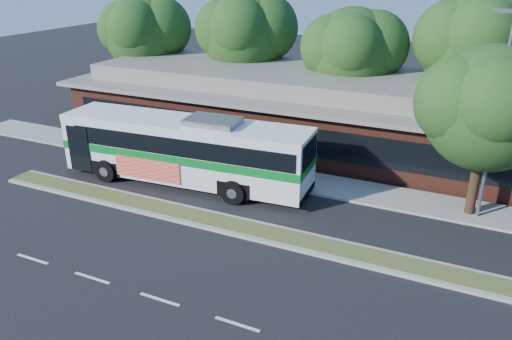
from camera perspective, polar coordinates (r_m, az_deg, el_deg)
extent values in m
plane|color=black|center=(21.57, -3.25, -7.24)|extent=(120.00, 120.00, 0.00)
cube|color=#4C5122|center=(22.00, -2.51, -6.37)|extent=(26.00, 1.10, 0.15)
cube|color=gray|center=(26.74, 3.20, -0.89)|extent=(44.00, 2.60, 0.12)
cube|color=black|center=(39.25, -19.91, 5.47)|extent=(14.00, 12.00, 0.01)
cube|color=#55261A|center=(32.07, 7.71, 5.94)|extent=(32.00, 10.00, 3.20)
cube|color=slate|center=(31.62, 7.87, 8.92)|extent=(33.20, 11.20, 0.24)
cube|color=slate|center=(31.48, 7.93, 10.04)|extent=(30.00, 8.00, 1.00)
cube|color=black|center=(27.50, 4.50, 3.43)|extent=(30.00, 0.06, 1.60)
cylinder|color=slate|center=(23.26, 25.62, 4.85)|extent=(0.16, 0.16, 9.00)
cube|color=slate|center=(22.46, 26.57, 15.97)|extent=(0.90, 0.18, 0.14)
cylinder|color=black|center=(40.46, -12.27, 9.73)|extent=(0.44, 0.44, 3.99)
sphere|color=#123714|center=(39.82, -12.73, 14.96)|extent=(5.80, 5.80, 5.80)
sphere|color=#123714|center=(39.34, -10.82, 15.70)|extent=(4.52, 4.52, 4.52)
cylinder|color=black|center=(37.14, -1.25, 9.26)|extent=(0.44, 0.44, 4.20)
sphere|color=#123714|center=(36.43, -1.31, 15.23)|extent=(6.00, 6.00, 6.00)
sphere|color=#123714|center=(36.21, 1.01, 15.96)|extent=(4.68, 4.68, 4.68)
cylinder|color=black|center=(33.59, 10.42, 7.05)|extent=(0.44, 0.44, 3.78)
sphere|color=#123714|center=(32.82, 10.87, 13.06)|extent=(5.60, 5.60, 5.60)
sphere|color=#123714|center=(32.88, 13.30, 13.67)|extent=(4.37, 4.37, 4.37)
cylinder|color=black|center=(33.52, 22.58, 6.20)|extent=(0.44, 0.44, 4.41)
sphere|color=#123714|center=(32.72, 23.67, 13.02)|extent=(6.20, 6.20, 6.20)
sphere|color=#123714|center=(33.10, 26.30, 13.56)|extent=(4.84, 4.84, 4.84)
cube|color=silver|center=(25.83, -8.11, 2.38)|extent=(13.25, 3.63, 3.01)
cube|color=black|center=(25.47, -7.54, 3.56)|extent=(12.21, 3.62, 0.90)
cube|color=silver|center=(25.39, -8.28, 5.29)|extent=(13.27, 3.66, 0.28)
cube|color=#046E20|center=(25.86, -8.10, 2.19)|extent=(13.32, 3.70, 0.41)
cube|color=black|center=(29.37, -19.48, 4.54)|extent=(0.23, 2.45, 1.87)
cube|color=black|center=(23.23, 6.14, 1.99)|extent=(0.21, 2.28, 1.20)
cube|color=#DE414F|center=(25.69, -12.32, 0.07)|extent=(3.71, 0.30, 1.09)
cube|color=slate|center=(24.57, -4.96, 5.54)|extent=(2.73, 1.91, 0.33)
cylinder|color=black|center=(27.38, -16.77, -0.07)|extent=(1.22, 0.47, 1.20)
cylinder|color=black|center=(29.41, -13.59, 1.86)|extent=(1.22, 0.47, 1.20)
cylinder|color=black|center=(23.82, -2.61, -2.54)|extent=(1.22, 0.47, 1.20)
cylinder|color=black|center=(26.13, -0.20, -0.15)|extent=(1.22, 0.47, 1.20)
imported|color=silver|center=(32.36, -10.44, 4.19)|extent=(4.92, 2.87, 1.34)
cylinder|color=black|center=(24.35, 23.72, -1.13)|extent=(0.44, 0.44, 3.41)
sphere|color=#123714|center=(23.31, 25.00, 6.37)|extent=(5.39, 5.39, 5.39)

